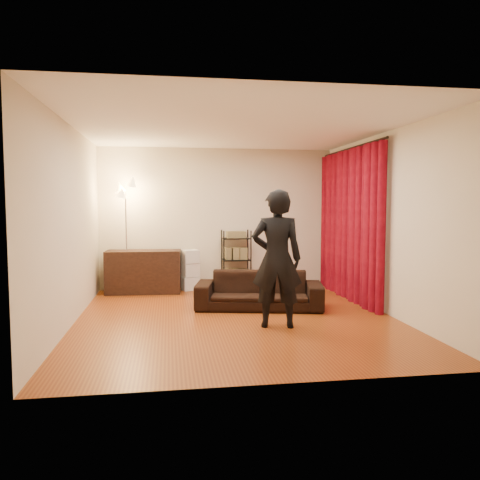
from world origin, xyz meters
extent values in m
plane|color=brown|center=(0.00, 0.00, 0.00)|extent=(5.00, 5.00, 0.00)
plane|color=white|center=(0.00, 0.00, 2.70)|extent=(5.00, 5.00, 0.00)
plane|color=beige|center=(0.00, 2.50, 1.35)|extent=(5.00, 0.00, 5.00)
plane|color=beige|center=(0.00, -2.50, 1.35)|extent=(5.00, 0.00, 5.00)
plane|color=beige|center=(-2.25, 0.00, 1.35)|extent=(0.00, 5.00, 5.00)
plane|color=beige|center=(2.25, 0.00, 1.35)|extent=(0.00, 5.00, 5.00)
cylinder|color=black|center=(2.15, 1.12, 2.58)|extent=(0.04, 2.65, 0.04)
imported|color=black|center=(0.44, 0.57, 0.29)|extent=(2.07, 1.15, 0.57)
imported|color=black|center=(0.46, -0.55, 0.91)|extent=(0.73, 0.55, 1.82)
cube|color=black|center=(-1.41, 2.14, 0.39)|extent=(1.37, 0.58, 0.78)
camera|label=1|loc=(-0.94, -6.54, 1.64)|focal=35.00mm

